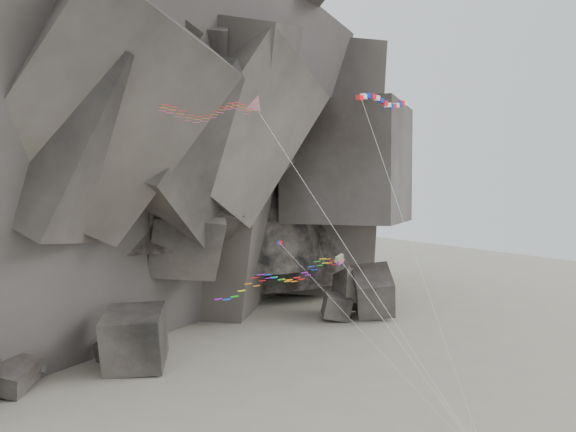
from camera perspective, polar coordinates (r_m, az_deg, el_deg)
headland at (r=111.43m, az=-20.97°, el=12.69°), size 110.00×70.00×84.00m
boulder_field at (r=81.69m, az=-8.15°, el=-11.61°), size 77.02×13.92×9.83m
delta_kite at (r=45.78m, az=-8.26°, el=10.54°), size 21.64×16.08×30.71m
banner_kite at (r=57.64m, az=9.84°, el=11.14°), size 9.53×15.49×31.59m
parafoil_kite at (r=45.36m, az=-1.03°, el=-6.24°), size 19.38×11.51×16.92m
pennant_kite at (r=49.82m, az=4.01°, el=-7.96°), size 9.99×15.43×17.89m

